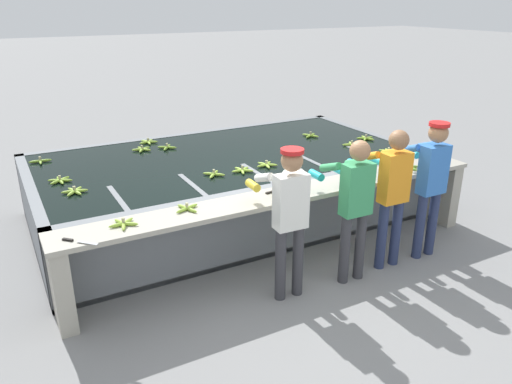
% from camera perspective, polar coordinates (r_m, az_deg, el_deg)
% --- Properties ---
extents(ground_plane, '(80.00, 80.00, 0.00)m').
position_cam_1_polar(ground_plane, '(5.65, 4.95, -9.10)').
color(ground_plane, gray).
rests_on(ground_plane, ground).
extents(wash_tank, '(5.07, 2.76, 0.88)m').
position_cam_1_polar(wash_tank, '(6.90, -3.22, 0.73)').
color(wash_tank, gray).
rests_on(wash_tank, ground).
extents(work_ledge, '(5.07, 0.45, 0.88)m').
position_cam_1_polar(work_ledge, '(5.53, 3.88, -2.34)').
color(work_ledge, '#A8A393').
rests_on(work_ledge, ground).
extents(worker_0, '(0.42, 0.72, 1.56)m').
position_cam_1_polar(worker_0, '(4.82, 3.77, -2.09)').
color(worker_0, '#38383D').
rests_on(worker_0, ground).
extents(worker_1, '(0.41, 0.71, 1.56)m').
position_cam_1_polar(worker_1, '(5.21, 11.12, -0.82)').
color(worker_1, '#38383D').
rests_on(worker_1, ground).
extents(worker_2, '(0.42, 0.71, 1.58)m').
position_cam_1_polar(worker_2, '(5.59, 15.23, 0.54)').
color(worker_2, navy).
rests_on(worker_2, ground).
extents(worker_3, '(0.40, 0.71, 1.60)m').
position_cam_1_polar(worker_3, '(5.94, 19.25, 1.60)').
color(worker_3, navy).
rests_on(worker_3, ground).
extents(banana_bunch_floating_0, '(0.28, 0.28, 0.08)m').
position_cam_1_polar(banana_bunch_floating_0, '(7.01, -23.43, 3.28)').
color(banana_bunch_floating_0, '#7FAD33').
rests_on(banana_bunch_floating_0, wash_tank).
extents(banana_bunch_floating_1, '(0.27, 0.28, 0.08)m').
position_cam_1_polar(banana_bunch_floating_1, '(6.17, -21.49, 1.25)').
color(banana_bunch_floating_1, '#8CB738').
rests_on(banana_bunch_floating_1, wash_tank).
extents(banana_bunch_floating_2, '(0.28, 0.27, 0.08)m').
position_cam_1_polar(banana_bunch_floating_2, '(7.12, -12.89, 4.79)').
color(banana_bunch_floating_2, '#93BC3D').
rests_on(banana_bunch_floating_2, wash_tank).
extents(banana_bunch_floating_3, '(0.27, 0.27, 0.08)m').
position_cam_1_polar(banana_bunch_floating_3, '(7.31, 10.89, 5.36)').
color(banana_bunch_floating_3, '#9EC642').
rests_on(banana_bunch_floating_3, wash_tank).
extents(banana_bunch_floating_4, '(0.28, 0.27, 0.08)m').
position_cam_1_polar(banana_bunch_floating_4, '(7.07, 14.90, 4.49)').
color(banana_bunch_floating_4, '#7FAD33').
rests_on(banana_bunch_floating_4, wash_tank).
extents(banana_bunch_floating_5, '(0.25, 0.25, 0.08)m').
position_cam_1_polar(banana_bunch_floating_5, '(7.15, -10.13, 5.06)').
color(banana_bunch_floating_5, '#7FAD33').
rests_on(banana_bunch_floating_5, wash_tank).
extents(banana_bunch_floating_6, '(0.26, 0.26, 0.08)m').
position_cam_1_polar(banana_bunch_floating_6, '(7.71, 6.25, 6.44)').
color(banana_bunch_floating_6, '#8CB738').
rests_on(banana_bunch_floating_6, wash_tank).
extents(banana_bunch_floating_7, '(0.28, 0.28, 0.08)m').
position_cam_1_polar(banana_bunch_floating_7, '(5.76, -20.03, 0.09)').
color(banana_bunch_floating_7, '#9EC642').
rests_on(banana_bunch_floating_7, wash_tank).
extents(banana_bunch_floating_8, '(0.27, 0.28, 0.08)m').
position_cam_1_polar(banana_bunch_floating_8, '(6.28, 1.20, 3.14)').
color(banana_bunch_floating_8, '#9EC642').
rests_on(banana_bunch_floating_8, wash_tank).
extents(banana_bunch_floating_9, '(0.27, 0.28, 0.08)m').
position_cam_1_polar(banana_bunch_floating_9, '(7.69, 12.45, 6.02)').
color(banana_bunch_floating_9, '#8CB738').
rests_on(banana_bunch_floating_9, wash_tank).
extents(banana_bunch_floating_10, '(0.27, 0.28, 0.08)m').
position_cam_1_polar(banana_bunch_floating_10, '(6.08, -1.58, 2.51)').
color(banana_bunch_floating_10, '#9EC642').
rests_on(banana_bunch_floating_10, wash_tank).
extents(banana_bunch_floating_11, '(0.23, 0.23, 0.08)m').
position_cam_1_polar(banana_bunch_floating_11, '(5.96, -4.83, 2.06)').
color(banana_bunch_floating_11, '#93BC3D').
rests_on(banana_bunch_floating_11, wash_tank).
extents(banana_bunch_floating_12, '(0.28, 0.27, 0.08)m').
position_cam_1_polar(banana_bunch_floating_12, '(7.48, -12.22, 5.63)').
color(banana_bunch_floating_12, '#9EC642').
rests_on(banana_bunch_floating_12, wash_tank).
extents(banana_bunch_ledge_0, '(0.27, 0.27, 0.08)m').
position_cam_1_polar(banana_bunch_ledge_0, '(5.01, -7.89, -1.85)').
color(banana_bunch_ledge_0, '#93BC3D').
rests_on(banana_bunch_ledge_0, work_ledge).
extents(banana_bunch_ledge_1, '(0.27, 0.28, 0.08)m').
position_cam_1_polar(banana_bunch_ledge_1, '(4.79, -14.90, -3.51)').
color(banana_bunch_ledge_1, '#9EC642').
rests_on(banana_bunch_ledge_1, work_ledge).
extents(banana_bunch_ledge_2, '(0.28, 0.27, 0.08)m').
position_cam_1_polar(banana_bunch_ledge_2, '(6.46, 17.03, 2.74)').
color(banana_bunch_ledge_2, '#75A333').
rests_on(banana_bunch_ledge_2, work_ledge).
extents(knife_0, '(0.27, 0.27, 0.02)m').
position_cam_1_polar(knife_0, '(4.61, -20.01, -5.26)').
color(knife_0, silver).
rests_on(knife_0, work_ledge).
extents(knife_1, '(0.35, 0.07, 0.02)m').
position_cam_1_polar(knife_1, '(5.44, 2.18, 0.11)').
color(knife_1, silver).
rests_on(knife_1, work_ledge).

